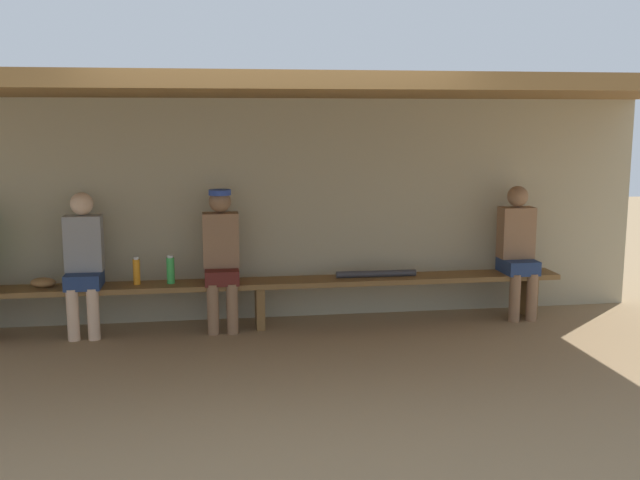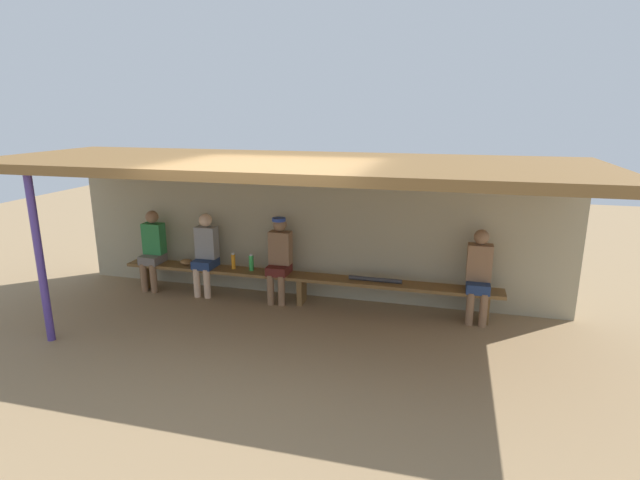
# 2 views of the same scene
# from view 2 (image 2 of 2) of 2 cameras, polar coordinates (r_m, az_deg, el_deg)

# --- Properties ---
(ground_plane) EXTENTS (24.00, 24.00, 0.00)m
(ground_plane) POSITION_cam_2_polar(r_m,az_deg,el_deg) (6.56, -6.15, -12.06)
(ground_plane) COLOR #937754
(back_wall) EXTENTS (8.00, 0.20, 2.20)m
(back_wall) POSITION_cam_2_polar(r_m,az_deg,el_deg) (7.97, -1.24, 1.32)
(back_wall) COLOR tan
(back_wall) RESTS_ON ground
(dugout_roof) EXTENTS (8.00, 2.80, 0.12)m
(dugout_roof) POSITION_cam_2_polar(r_m,az_deg,el_deg) (6.55, -4.49, 8.66)
(dugout_roof) COLOR brown
(dugout_roof) RESTS_ON back_wall
(support_post) EXTENTS (0.10, 0.10, 2.20)m
(support_post) POSITION_cam_2_polar(r_m,az_deg,el_deg) (7.23, -29.46, -2.04)
(support_post) COLOR #4C388C
(support_post) RESTS_ON ground
(bench) EXTENTS (6.00, 0.36, 0.46)m
(bench) POSITION_cam_2_polar(r_m,az_deg,el_deg) (7.76, -2.13, -4.55)
(bench) COLOR brown
(bench) RESTS_ON ground
(player_middle) EXTENTS (0.34, 0.42, 1.34)m
(player_middle) POSITION_cam_2_polar(r_m,az_deg,el_deg) (7.36, 17.76, -3.55)
(player_middle) COLOR navy
(player_middle) RESTS_ON ground
(player_near_post) EXTENTS (0.34, 0.42, 1.34)m
(player_near_post) POSITION_cam_2_polar(r_m,az_deg,el_deg) (8.26, -13.00, -1.24)
(player_near_post) COLOR navy
(player_near_post) RESTS_ON ground
(player_in_white) EXTENTS (0.34, 0.42, 1.34)m
(player_in_white) POSITION_cam_2_polar(r_m,az_deg,el_deg) (7.76, -4.70, -1.80)
(player_in_white) COLOR #591E19
(player_in_white) RESTS_ON ground
(player_with_sunglasses) EXTENTS (0.34, 0.42, 1.34)m
(player_with_sunglasses) POSITION_cam_2_polar(r_m,az_deg,el_deg) (8.75, -18.65, -0.75)
(player_with_sunglasses) COLOR slate
(player_with_sunglasses) RESTS_ON ground
(water_bottle_orange) EXTENTS (0.07, 0.07, 0.27)m
(water_bottle_orange) POSITION_cam_2_polar(r_m,az_deg,el_deg) (7.99, -7.88, -2.59)
(water_bottle_orange) COLOR green
(water_bottle_orange) RESTS_ON bench
(water_bottle_clear) EXTENTS (0.07, 0.07, 0.26)m
(water_bottle_clear) POSITION_cam_2_polar(r_m,az_deg,el_deg) (8.12, -9.92, -2.42)
(water_bottle_clear) COLOR orange
(water_bottle_clear) RESTS_ON bench
(baseball_glove_dark_brown) EXTENTS (0.28, 0.24, 0.09)m
(baseball_glove_dark_brown) POSITION_cam_2_polar(r_m,az_deg,el_deg) (8.53, -15.07, -2.44)
(baseball_glove_dark_brown) COLOR olive
(baseball_glove_dark_brown) RESTS_ON bench
(baseball_bat) EXTENTS (0.80, 0.08, 0.07)m
(baseball_bat) POSITION_cam_2_polar(r_m,az_deg,el_deg) (7.49, 6.34, -4.51)
(baseball_bat) COLOR #333338
(baseball_bat) RESTS_ON bench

